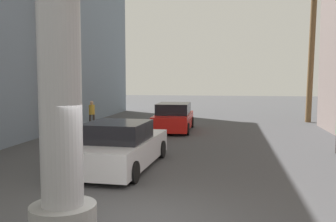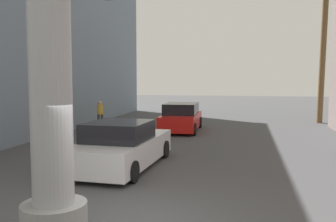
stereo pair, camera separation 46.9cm
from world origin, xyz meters
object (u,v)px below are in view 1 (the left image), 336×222
Objects in this scene: traffic_light_mast at (15,32)px; pedestrian_far_left at (92,113)px; palm_tree_mid_left at (52,29)px; palm_tree_far_right at (312,40)px; car_far at (174,118)px; car_lead at (120,147)px.

traffic_light_mast is 9.99m from pedestrian_far_left.
palm_tree_mid_left reaches higher than pedestrian_far_left.
traffic_light_mast is 0.68× the size of palm_tree_far_right.
car_lead is at bearing -92.79° from car_far.
car_far is at bearing 1.93° from pedestrian_far_left.
traffic_light_mast is 1.24× the size of car_lead.
traffic_light_mast is 19.32m from palm_tree_far_right.
pedestrian_far_left is at bearing -156.76° from palm_tree_far_right.
palm_tree_mid_left is 5.41× the size of pedestrian_far_left.
car_far is 11.12m from palm_tree_far_right.
car_lead is 3.09× the size of pedestrian_far_left.
palm_tree_far_right reaches higher than car_far.
pedestrian_far_left is (-1.02, 9.31, -3.48)m from traffic_light_mast.
pedestrian_far_left is (-4.77, -0.16, 0.23)m from car_far.
car_far is 0.49× the size of palm_tree_far_right.
car_far is at bearing 87.21° from car_lead.
palm_tree_far_right is 5.63× the size of pedestrian_far_left.
pedestrian_far_left is (-4.33, 8.79, 0.26)m from car_lead.
car_far is 2.75× the size of pedestrian_far_left.
pedestrian_far_left is at bearing -178.07° from car_far.
traffic_light_mast reaches higher than pedestrian_far_left.
car_lead is 0.57× the size of palm_tree_mid_left.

